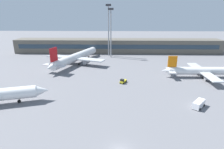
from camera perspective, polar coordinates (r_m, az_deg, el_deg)
The scene contains 8 objects.
ground_plane at distance 76.74m, azimuth 1.91°, elevation -2.14°, with size 400.00×400.00×0.00m, color slate.
terminal_building at distance 130.35m, azimuth 1.74°, elevation 8.58°, with size 136.94×12.13×9.00m.
airplane_mid at distance 90.20m, azimuth 26.31°, elevation 0.98°, with size 37.54×26.08×9.29m.
airplane_far at distance 104.14m, azimuth -10.61°, elevation 5.20°, with size 32.74×45.74×11.75m.
baggage_tug_yellow at distance 75.15m, azimuth 3.31°, elevation -1.97°, with size 3.02×3.89×1.75m.
service_van_white at distance 62.09m, azimuth 24.57°, elevation -8.02°, with size 4.95×5.21×2.08m.
floodlight_tower_west at distance 114.79m, azimuth -0.35°, elevation 13.23°, with size 3.20×0.80×28.69m.
floodlight_tower_east at distance 118.87m, azimuth -1.05°, elevation 13.96°, with size 3.20×0.80×30.91m.
Camera 1 is at (-0.84, -31.77, 27.16)m, focal length 30.48 mm.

